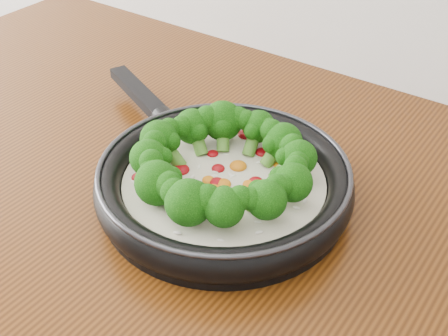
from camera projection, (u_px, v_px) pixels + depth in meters
The scene contains 1 object.
skillet at pixel (222, 177), 0.71m from camera, with size 0.51×0.41×0.09m.
Camera 1 is at (0.25, 0.64, 1.36)m, focal length 47.33 mm.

